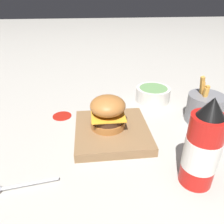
# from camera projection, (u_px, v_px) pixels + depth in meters

# --- Properties ---
(ground_plane) EXTENTS (6.00, 6.00, 0.00)m
(ground_plane) POSITION_uv_depth(u_px,v_px,m) (103.00, 127.00, 0.66)
(ground_plane) COLOR #B7B2A8
(serving_board) EXTENTS (0.20, 0.21, 0.02)m
(serving_board) POSITION_uv_depth(u_px,v_px,m) (112.00, 131.00, 0.62)
(serving_board) COLOR olive
(serving_board) RESTS_ON ground_plane
(burger) EXTENTS (0.10, 0.10, 0.09)m
(burger) POSITION_uv_depth(u_px,v_px,m) (108.00, 112.00, 0.59)
(burger) COLOR #AD6B33
(burger) RESTS_ON serving_board
(ketchup_bottle) EXTENTS (0.07, 0.07, 0.20)m
(ketchup_bottle) POSITION_uv_depth(u_px,v_px,m) (202.00, 148.00, 0.43)
(ketchup_bottle) COLOR red
(ketchup_bottle) RESTS_ON ground_plane
(fries_basket) EXTENTS (0.11, 0.11, 0.14)m
(fries_basket) POSITION_uv_depth(u_px,v_px,m) (204.00, 107.00, 0.67)
(fries_basket) COLOR slate
(fries_basket) RESTS_ON ground_plane
(side_bowl) EXTENTS (0.12, 0.12, 0.05)m
(side_bowl) POSITION_uv_depth(u_px,v_px,m) (153.00, 94.00, 0.80)
(side_bowl) COLOR silver
(side_bowl) RESTS_ON ground_plane
(spoon) EXTENTS (0.16, 0.04, 0.01)m
(spoon) POSITION_uv_depth(u_px,v_px,m) (2.00, 189.00, 0.44)
(spoon) COLOR silver
(spoon) RESTS_ON ground_plane
(ketchup_puddle) EXTENTS (0.06, 0.06, 0.00)m
(ketchup_puddle) POSITION_uv_depth(u_px,v_px,m) (62.00, 116.00, 0.71)
(ketchup_puddle) COLOR #B21E14
(ketchup_puddle) RESTS_ON ground_plane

